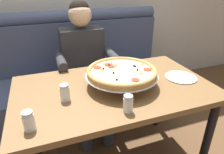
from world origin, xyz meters
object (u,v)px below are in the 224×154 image
at_px(diner_main, 85,63).
at_px(shaker_parmesan, 128,105).
at_px(shaker_pepper_flakes, 29,122).
at_px(pizza, 122,72).
at_px(booth_bench, 87,79).
at_px(shaker_oregano, 65,94).
at_px(plate_near_left, 181,76).
at_px(dining_table, 114,97).

distance_m(diner_main, shaker_parmesan, 0.92).
height_order(diner_main, shaker_pepper_flakes, diner_main).
relative_size(diner_main, shaker_pepper_flakes, 11.98).
bearing_deg(pizza, booth_bench, 93.55).
bearing_deg(booth_bench, shaker_oregano, -110.34).
xyz_separation_m(diner_main, pizza, (0.12, -0.60, 0.15)).
bearing_deg(diner_main, plate_near_left, -47.69).
distance_m(shaker_oregano, shaker_parmesan, 0.40).
bearing_deg(shaker_pepper_flakes, shaker_oregano, 45.76).
bearing_deg(dining_table, shaker_parmesan, -96.24).
bearing_deg(shaker_pepper_flakes, diner_main, 61.27).
bearing_deg(dining_table, booth_bench, 90.00).
bearing_deg(booth_bench, pizza, -86.45).
distance_m(dining_table, plate_near_left, 0.54).
height_order(dining_table, shaker_oregano, shaker_oregano).
relative_size(pizza, shaker_oregano, 4.65).
xyz_separation_m(booth_bench, shaker_pepper_flakes, (-0.55, -1.15, 0.41)).
bearing_deg(diner_main, pizza, -78.43).
xyz_separation_m(shaker_pepper_flakes, plate_near_left, (1.08, 0.23, -0.03)).
relative_size(dining_table, plate_near_left, 5.83).
bearing_deg(booth_bench, shaker_parmesan, -91.62).
relative_size(booth_bench, shaker_pepper_flakes, 17.30).
bearing_deg(shaker_oregano, pizza, 9.38).
xyz_separation_m(diner_main, plate_near_left, (0.59, -0.65, 0.06)).
distance_m(diner_main, pizza, 0.64).
xyz_separation_m(booth_bench, shaker_oregano, (-0.35, -0.94, 0.41)).
bearing_deg(booth_bench, dining_table, -90.00).
distance_m(dining_table, diner_main, 0.61).
bearing_deg(plate_near_left, pizza, 174.05).
bearing_deg(pizza, shaker_parmesan, -105.84).
relative_size(booth_bench, plate_near_left, 7.85).
xyz_separation_m(booth_bench, shaker_parmesan, (-0.03, -1.18, 0.41)).
bearing_deg(pizza, shaker_pepper_flakes, -155.42).
bearing_deg(plate_near_left, diner_main, 132.31).
bearing_deg(dining_table, plate_near_left, -4.95).
xyz_separation_m(shaker_oregano, shaker_parmesan, (0.31, -0.24, -0.00)).
relative_size(dining_table, diner_main, 1.07).
bearing_deg(diner_main, shaker_oregano, -112.48).
height_order(shaker_oregano, plate_near_left, shaker_oregano).
bearing_deg(shaker_parmesan, plate_near_left, 24.88).
height_order(booth_bench, dining_table, booth_bench).
xyz_separation_m(dining_table, pizza, (0.05, 0.00, 0.19)).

